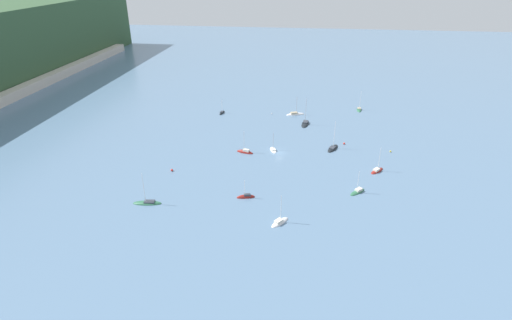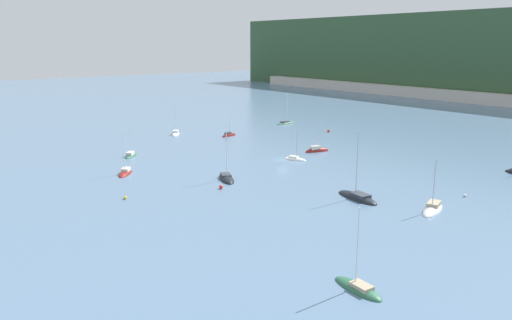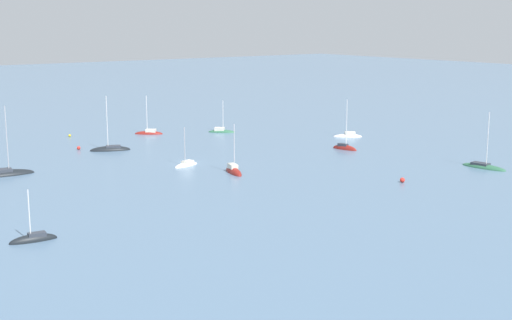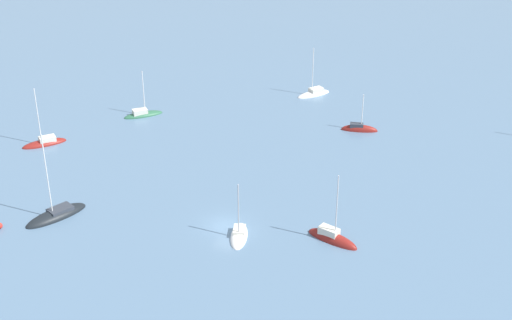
{
  "view_description": "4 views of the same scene",
  "coord_description": "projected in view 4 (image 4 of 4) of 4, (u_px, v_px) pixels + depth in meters",
  "views": [
    {
      "loc": [
        -129.06,
        -8.51,
        61.4
      ],
      "look_at": [
        -9.77,
        7.21,
        1.33
      ],
      "focal_mm": 28.0,
      "sensor_mm": 36.0,
      "label": 1
    },
    {
      "loc": [
        81.74,
        -70.79,
        25.42
      ],
      "look_at": [
        2.03,
        -9.16,
        1.71
      ],
      "focal_mm": 35.0,
      "sensor_mm": 36.0,
      "label": 2
    },
    {
      "loc": [
        64.05,
        106.84,
        24.82
      ],
      "look_at": [
        -4.31,
        14.99,
        2.31
      ],
      "focal_mm": 50.0,
      "sensor_mm": 36.0,
      "label": 3
    },
    {
      "loc": [
        62.79,
        29.64,
        43.16
      ],
      "look_at": [
        -11.91,
        -1.05,
        2.69
      ],
      "focal_mm": 50.0,
      "sensor_mm": 36.0,
      "label": 4
    }
  ],
  "objects": [
    {
      "name": "sailboat_5",
      "position": [
        314.0,
        94.0,
        117.88
      ],
      "size": [
        6.22,
        5.32,
        8.73
      ],
      "rotation": [
        0.0,
        0.0,
        5.65
      ],
      "color": "silver",
      "rests_on": "ground_plane"
    },
    {
      "name": "sailboat_9",
      "position": [
        332.0,
        239.0,
        78.58
      ],
      "size": [
        3.34,
        6.48,
        9.16
      ],
      "rotation": [
        0.0,
        0.0,
        1.3
      ],
      "color": "maroon",
      "rests_on": "ground_plane"
    },
    {
      "name": "ground_plane",
      "position": [
        225.0,
        226.0,
        81.33
      ],
      "size": [
        600.0,
        600.0,
        0.0
      ],
      "primitive_type": "plane",
      "color": "slate"
    },
    {
      "name": "sailboat_10",
      "position": [
        359.0,
        130.0,
        105.0
      ],
      "size": [
        2.66,
        5.55,
        6.59
      ],
      "rotation": [
        0.0,
        0.0,
        1.81
      ],
      "color": "maroon",
      "rests_on": "ground_plane"
    },
    {
      "name": "sailboat_8",
      "position": [
        239.0,
        236.0,
        79.29
      ],
      "size": [
        5.79,
        3.48,
        7.33
      ],
      "rotation": [
        0.0,
        0.0,
        0.31
      ],
      "color": "white",
      "rests_on": "ground_plane"
    },
    {
      "name": "sailboat_11",
      "position": [
        143.0,
        115.0,
        110.03
      ],
      "size": [
        5.77,
        5.61,
        7.76
      ],
      "rotation": [
        0.0,
        0.0,
        2.38
      ],
      "color": "#2D6647",
      "rests_on": "ground_plane"
    },
    {
      "name": "sailboat_7",
      "position": [
        45.0,
        143.0,
        100.75
      ],
      "size": [
        6.09,
        5.52,
        9.17
      ],
      "rotation": [
        0.0,
        0.0,
        5.59
      ],
      "color": "maroon",
      "rests_on": "ground_plane"
    },
    {
      "name": "sailboat_3",
      "position": [
        57.0,
        216.0,
        83.15
      ],
      "size": [
        8.09,
        5.39,
        11.5
      ],
      "rotation": [
        0.0,
        0.0,
        5.87
      ],
      "color": "black",
      "rests_on": "ground_plane"
    }
  ]
}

